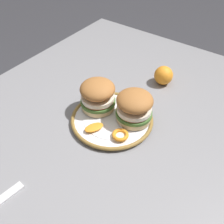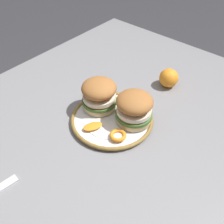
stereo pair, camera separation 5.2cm
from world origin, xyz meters
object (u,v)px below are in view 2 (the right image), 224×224
(dining_table, at_px, (103,152))
(dinner_plate, at_px, (112,119))
(sandwich_half_left, at_px, (99,94))
(sandwich_half_right, at_px, (134,108))
(whole_orange, at_px, (169,78))

(dining_table, xyz_separation_m, dinner_plate, (-0.06, -0.02, 0.09))
(sandwich_half_left, bearing_deg, sandwich_half_right, 99.54)
(sandwich_half_left, height_order, whole_orange, sandwich_half_left)
(dining_table, xyz_separation_m, sandwich_half_right, (-0.10, 0.04, 0.15))
(dinner_plate, height_order, whole_orange, whole_orange)
(dining_table, bearing_deg, dinner_plate, -165.29)
(sandwich_half_right, relative_size, whole_orange, 1.78)
(sandwich_half_left, bearing_deg, dining_table, 46.70)
(dining_table, distance_m, dinner_plate, 0.12)
(sandwich_half_left, relative_size, sandwich_half_right, 1.04)
(dinner_plate, distance_m, sandwich_half_right, 0.09)
(dinner_plate, relative_size, sandwich_half_left, 2.04)
(sandwich_half_right, xyz_separation_m, whole_orange, (-0.24, -0.02, -0.03))
(dinner_plate, relative_size, sandwich_half_right, 2.12)
(sandwich_half_right, bearing_deg, dining_table, -22.56)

